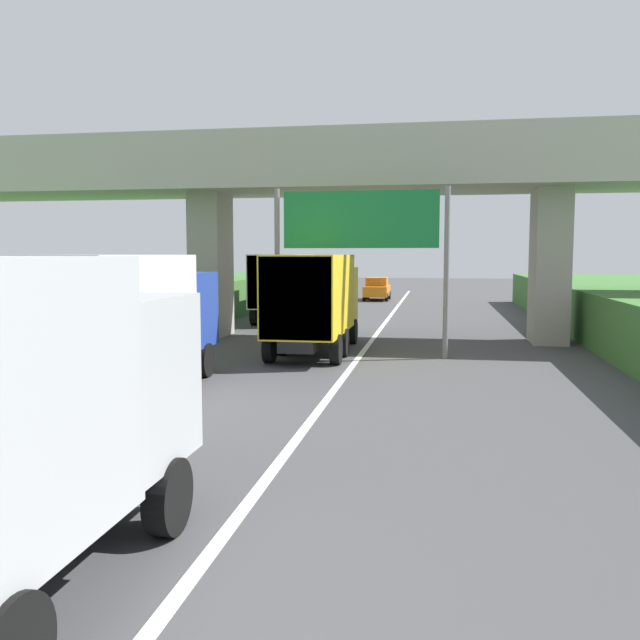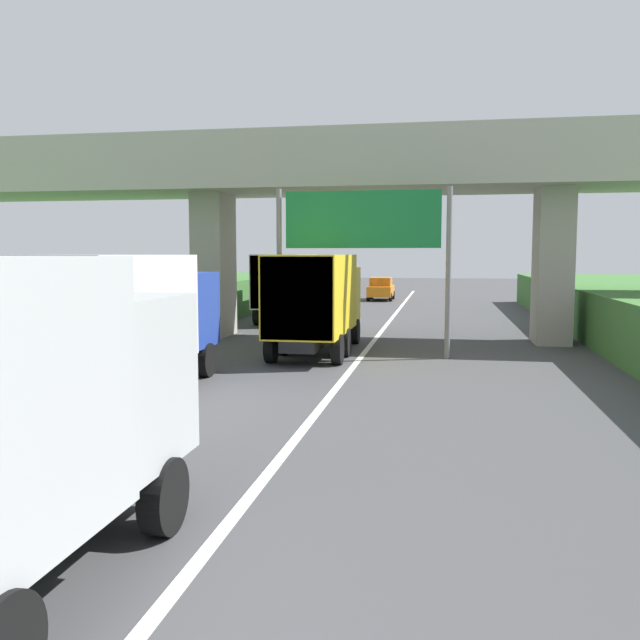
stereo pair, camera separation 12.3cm
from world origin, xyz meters
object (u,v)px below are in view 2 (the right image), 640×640
(truck_yellow, at_px, (317,298))
(overhead_highway_sign, at_px, (362,231))
(truck_black, at_px, (289,284))
(car_orange, at_px, (381,289))
(truck_blue, at_px, (127,317))
(construction_barrel_2, at_px, (98,363))

(truck_yellow, bearing_deg, overhead_highway_sign, -14.20)
(truck_black, bearing_deg, truck_yellow, -72.46)
(overhead_highway_sign, xyz_separation_m, car_orange, (-1.89, 28.33, -3.35))
(truck_blue, height_order, truck_black, same)
(car_orange, xyz_separation_m, construction_barrel_2, (-4.82, -33.79, -0.40))
(overhead_highway_sign, bearing_deg, truck_yellow, 165.80)
(construction_barrel_2, bearing_deg, truck_black, 84.73)
(truck_blue, xyz_separation_m, construction_barrel_2, (-1.87, 1.96, -1.47))
(truck_blue, distance_m, car_orange, 35.89)
(car_orange, bearing_deg, truck_black, -100.98)
(construction_barrel_2, bearing_deg, truck_yellow, 48.98)
(overhead_highway_sign, relative_size, truck_black, 0.81)
(truck_yellow, xyz_separation_m, car_orange, (-0.28, 27.93, -1.08))
(truck_blue, relative_size, car_orange, 1.78)
(overhead_highway_sign, bearing_deg, construction_barrel_2, -140.86)
(truck_black, relative_size, construction_barrel_2, 8.11)
(construction_barrel_2, bearing_deg, car_orange, 81.88)
(truck_blue, xyz_separation_m, truck_yellow, (3.23, 7.83, 0.00))
(overhead_highway_sign, bearing_deg, car_orange, 93.81)
(truck_black, height_order, truck_yellow, same)
(truck_black, bearing_deg, overhead_highway_sign, -66.07)
(overhead_highway_sign, xyz_separation_m, truck_yellow, (-1.61, 0.41, -2.27))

